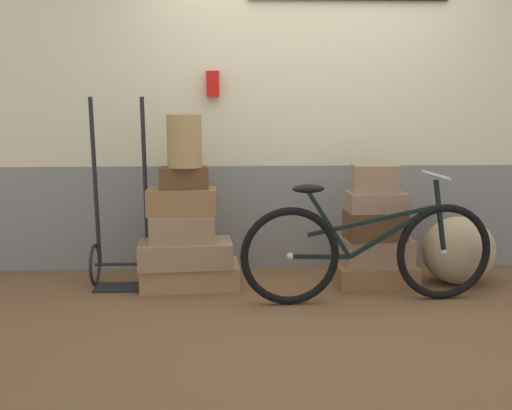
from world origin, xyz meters
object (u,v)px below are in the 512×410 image
at_px(suitcase_3, 182,202).
at_px(suitcase_5, 375,274).
at_px(suitcase_1, 185,253).
at_px(luggage_trolley, 122,245).
at_px(suitcase_6, 377,251).
at_px(suitcase_7, 375,225).
at_px(suitcase_0, 190,275).
at_px(suitcase_2, 182,228).
at_px(suitcase_4, 183,178).
at_px(burlap_sack, 459,250).
at_px(suitcase_8, 376,202).
at_px(suitcase_9, 375,179).
at_px(bicycle, 367,251).
at_px(wicker_basket, 184,141).

height_order(suitcase_3, suitcase_5, suitcase_3).
height_order(suitcase_1, suitcase_3, suitcase_3).
bearing_deg(luggage_trolley, suitcase_6, -2.86).
bearing_deg(luggage_trolley, suitcase_7, -3.47).
bearing_deg(suitcase_0, suitcase_2, -141.26).
xyz_separation_m(suitcase_0, suitcase_3, (-0.05, -0.01, 0.57)).
bearing_deg(suitcase_4, suitcase_1, -86.39).
relative_size(suitcase_4, burlap_sack, 0.64).
height_order(suitcase_7, suitcase_8, suitcase_8).
xyz_separation_m(suitcase_7, suitcase_9, (-0.01, -0.00, 0.35)).
height_order(suitcase_1, burlap_sack, burlap_sack).
bearing_deg(suitcase_1, suitcase_4, 95.27).
distance_m(suitcase_1, bicycle, 1.33).
bearing_deg(suitcase_1, wicker_basket, 67.46).
distance_m(suitcase_1, suitcase_7, 1.43).
xyz_separation_m(suitcase_0, suitcase_9, (1.38, -0.05, 0.74)).
height_order(suitcase_0, suitcase_1, suitcase_1).
bearing_deg(suitcase_7, luggage_trolley, 171.46).
relative_size(suitcase_0, bicycle, 0.41).
height_order(suitcase_3, burlap_sack, suitcase_3).
relative_size(suitcase_0, suitcase_3, 1.45).
bearing_deg(suitcase_3, suitcase_0, 14.85).
distance_m(suitcase_5, suitcase_7, 0.39).
relative_size(suitcase_1, suitcase_2, 1.43).
xyz_separation_m(suitcase_6, luggage_trolley, (-1.93, 0.10, 0.04)).
bearing_deg(suitcase_0, suitcase_6, -4.34).
xyz_separation_m(suitcase_6, suitcase_8, (-0.02, -0.03, 0.38)).
bearing_deg(suitcase_2, suitcase_9, -4.15).
bearing_deg(suitcase_9, suitcase_1, -177.52).
height_order(suitcase_5, suitcase_9, suitcase_9).
distance_m(suitcase_7, luggage_trolley, 1.92).
bearing_deg(suitcase_5, suitcase_1, 178.58).
bearing_deg(suitcase_1, suitcase_6, -3.73).
bearing_deg(suitcase_6, suitcase_7, -146.31).
xyz_separation_m(suitcase_2, suitcase_9, (1.43, -0.00, 0.36)).
distance_m(suitcase_8, suitcase_9, 0.17).
distance_m(suitcase_6, burlap_sack, 0.64).
xyz_separation_m(suitcase_7, luggage_trolley, (-1.91, 0.12, -0.16)).
height_order(suitcase_1, suitcase_8, suitcase_8).
bearing_deg(suitcase_4, suitcase_5, -6.33).
xyz_separation_m(suitcase_5, luggage_trolley, (-1.92, 0.09, 0.23)).
distance_m(suitcase_7, suitcase_8, 0.18).
distance_m(suitcase_2, suitcase_3, 0.20).
bearing_deg(suitcase_3, luggage_trolley, 170.50).
bearing_deg(suitcase_1, luggage_trolley, 161.81).
height_order(suitcase_3, suitcase_6, suitcase_3).
xyz_separation_m(suitcase_7, burlap_sack, (0.67, 0.05, -0.21)).
relative_size(suitcase_3, suitcase_7, 1.16).
relative_size(suitcase_1, suitcase_5, 1.14).
bearing_deg(suitcase_6, suitcase_3, 175.89).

